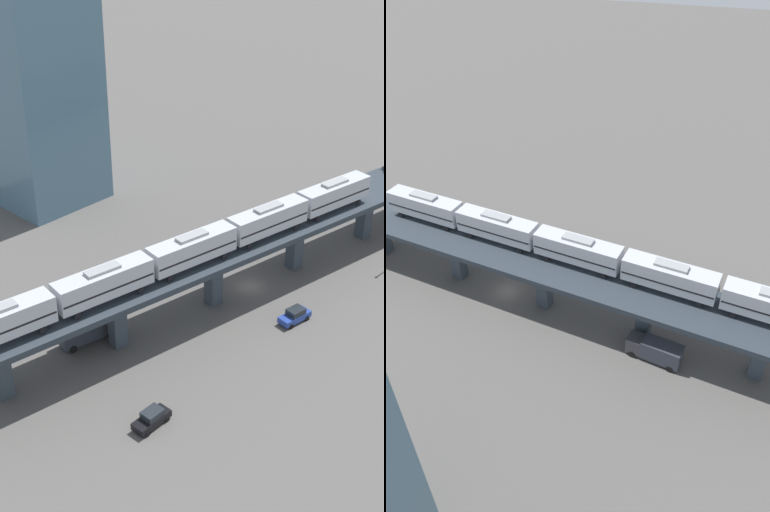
% 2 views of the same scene
% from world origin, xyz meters
% --- Properties ---
extents(ground_plane, '(400.00, 400.00, 0.00)m').
position_xyz_m(ground_plane, '(0.00, 0.00, 0.00)').
color(ground_plane, '#514F4C').
extents(elevated_viaduct, '(23.38, 92.13, 8.08)m').
position_xyz_m(elevated_viaduct, '(-0.03, -0.18, 6.93)').
color(elevated_viaduct, '#283039').
rests_on(elevated_viaduct, ground).
extents(subway_train, '(13.00, 62.01, 4.45)m').
position_xyz_m(subway_train, '(0.45, 11.24, 10.62)').
color(subway_train, '#ADB2BA').
rests_on(subway_train, elevated_viaduct).
extents(street_car_blue, '(2.48, 4.63, 1.89)m').
position_xyz_m(street_car_blue, '(-9.48, 2.51, 0.94)').
color(street_car_blue, '#233D93').
rests_on(street_car_blue, ground).
extents(street_car_black, '(1.98, 4.42, 1.89)m').
position_xyz_m(street_car_black, '(-9.39, 28.11, 0.94)').
color(street_car_black, black).
rests_on(street_car_black, ground).
extents(delivery_truck, '(3.68, 7.51, 3.20)m').
position_xyz_m(delivery_truck, '(6.94, 23.40, 1.76)').
color(delivery_truck, '#333338').
rests_on(delivery_truck, ground).
extents(office_tower, '(16.00, 16.00, 36.00)m').
position_xyz_m(office_tower, '(43.64, 1.37, 18.00)').
color(office_tower, slate).
rests_on(office_tower, ground).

